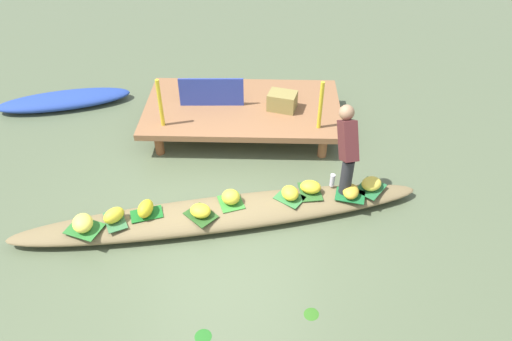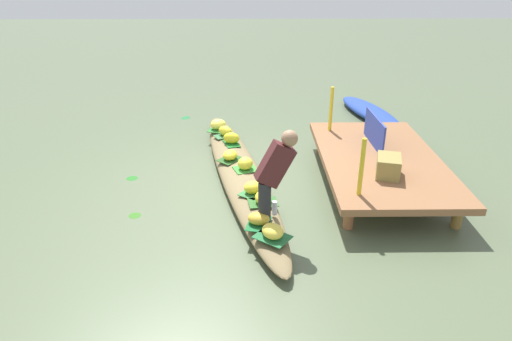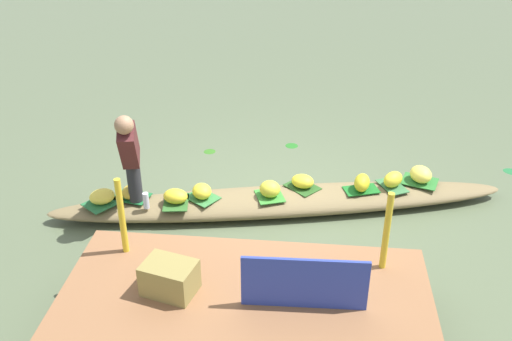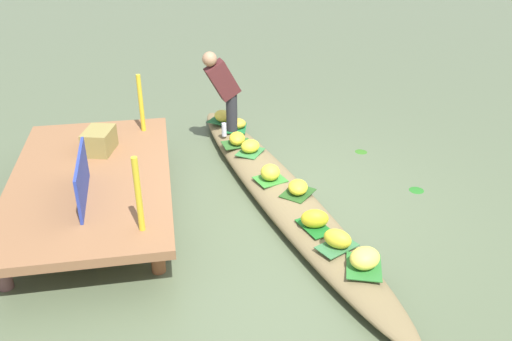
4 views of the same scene
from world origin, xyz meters
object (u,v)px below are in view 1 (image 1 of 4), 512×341
Objects in this scene: vendor_boat at (221,214)px; produce_crate at (282,101)px; market_banner at (211,92)px; banana_bunch_6 at (371,184)px; banana_bunch_0 at (83,223)px; banana_bunch_5 at (200,211)px; water_bottle at (332,180)px; banana_bunch_4 at (351,191)px; moored_boat at (64,100)px; banana_bunch_1 at (114,215)px; banana_bunch_7 at (311,187)px; banana_bunch_3 at (231,197)px; banana_bunch_8 at (146,209)px; banana_bunch_2 at (290,193)px; vendor_person at (347,147)px.

produce_crate reaches higher than vendor_boat.
banana_bunch_6 is at bearing -38.55° from market_banner.
banana_bunch_0 is 1.09× the size of banana_bunch_5.
water_bottle is at bearing 5.95° from vendor_boat.
produce_crate is at bearing 116.26° from banana_bunch_4.
banana_bunch_6 reaches higher than moored_boat.
banana_bunch_1 is 2.60m from banana_bunch_7.
banana_bunch_5 is at bearing -159.79° from vendor_boat.
vendor_boat is 2.32m from produce_crate.
vendor_boat is 22.40× the size of banana_bunch_3.
banana_bunch_8 is 0.66× the size of produce_crate.
banana_bunch_3 reaches higher than banana_bunch_5.
market_banner is 1.15m from produce_crate.
banana_bunch_4 is at bearing -7.22° from banana_bunch_7.
vendor_boat is at bearing -162.14° from water_bottle.
banana_bunch_2 is 0.59× the size of produce_crate.
banana_bunch_0 is 0.78m from banana_bunch_8.
market_banner reaches higher than banana_bunch_7.
banana_bunch_2 is at bearing 11.16° from banana_bunch_8.
banana_bunch_0 is 0.25× the size of vendor_person.
banana_bunch_6 is 1.02× the size of banana_bunch_7.
moored_boat is 8.21× the size of banana_bunch_7.
banana_bunch_3 is at bearing 25.32° from vendor_boat.
banana_bunch_4 is at bearing 11.84° from banana_bunch_0.
market_banner reaches higher than banana_bunch_0.
produce_crate reaches higher than banana_bunch_4.
vendor_boat is 0.35m from banana_bunch_5.
banana_bunch_1 reaches higher than banana_bunch_6.
banana_bunch_6 reaches higher than banana_bunch_4.
vendor_person is 1.15× the size of market_banner.
banana_bunch_5 is 1.86m from water_bottle.
banana_bunch_2 reaches higher than banana_bunch_5.
market_banner is (-1.51, 1.84, 0.38)m from banana_bunch_7.
banana_bunch_0 is 0.38m from banana_bunch_1.
banana_bunch_1 is at bearing -161.36° from banana_bunch_8.
banana_bunch_8 is (0.38, 0.13, 0.01)m from banana_bunch_1.
banana_bunch_5 is 0.26× the size of market_banner.
moored_boat is 4.01m from produce_crate.
banana_bunch_3 is 0.20× the size of vendor_person.
produce_crate reaches higher than banana_bunch_8.
banana_bunch_6 is 0.84m from banana_bunch_7.
produce_crate is at bearing -5.62° from market_banner.
banana_bunch_7 is 2.20m from banana_bunch_8.
vendor_person is (1.88, 0.62, 0.60)m from banana_bunch_5.
water_bottle is (3.18, 0.92, -0.01)m from banana_bunch_0.
market_banner is at bearing 137.02° from banana_bunch_4.
banana_bunch_4 is at bearing -2.86° from vendor_boat.
market_banner is at bearing 67.83° from banana_bunch_1.
banana_bunch_8 is (0.73, 0.28, 0.00)m from banana_bunch_0.
banana_bunch_1 is 0.27× the size of market_banner.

